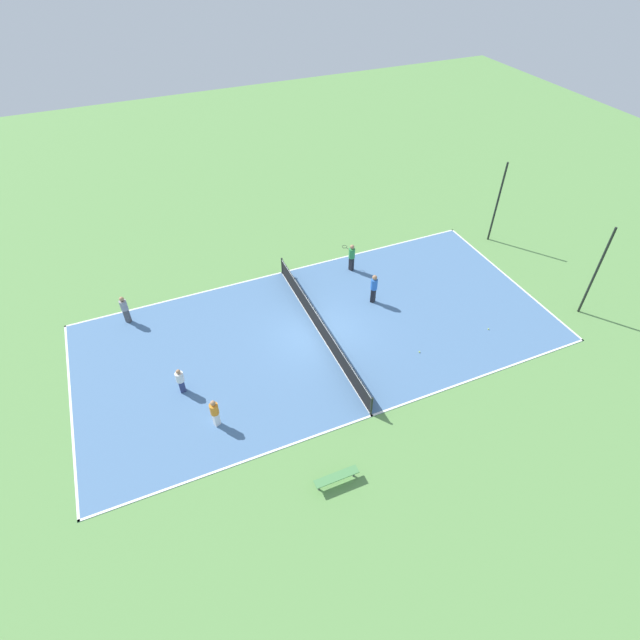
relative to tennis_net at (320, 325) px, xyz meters
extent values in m
plane|color=#60934C|center=(0.00, 0.00, -0.56)|extent=(80.00, 80.00, 0.00)
cube|color=#4C729E|center=(0.00, 0.00, -0.55)|extent=(11.33, 23.73, 0.02)
cube|color=white|center=(-5.62, 0.00, -0.54)|extent=(0.10, 23.73, 0.00)
cube|color=white|center=(5.62, 0.00, -0.54)|extent=(0.10, 23.73, 0.00)
cube|color=white|center=(0.00, -11.81, -0.54)|extent=(11.33, 0.10, 0.00)
cube|color=white|center=(0.00, 11.81, -0.54)|extent=(11.33, 0.10, 0.00)
cube|color=white|center=(0.00, 0.00, -0.54)|extent=(11.33, 0.10, 0.00)
cylinder|color=black|center=(-5.52, 0.00, -0.01)|extent=(0.10, 0.10, 1.05)
cylinder|color=black|center=(5.52, 0.00, -0.01)|extent=(0.10, 0.10, 1.05)
cube|color=black|center=(0.00, 0.00, -0.03)|extent=(11.03, 0.03, 1.00)
cube|color=white|center=(0.00, 0.00, 0.44)|extent=(11.03, 0.04, 0.06)
cube|color=#4C8C4C|center=(7.88, -2.70, -0.13)|extent=(0.36, 1.75, 0.04)
cylinder|color=#4C4C51|center=(7.88, -3.43, -0.35)|extent=(0.08, 0.08, 0.41)
cylinder|color=#4C4C51|center=(7.88, -1.98, -0.35)|extent=(0.08, 0.08, 0.41)
cube|color=black|center=(-4.28, 3.82, -0.11)|extent=(0.30, 0.27, 0.85)
cylinder|color=green|center=(-4.28, 3.82, 0.61)|extent=(0.46, 0.46, 0.60)
sphere|color=#A87A56|center=(-4.28, 3.82, 1.04)|extent=(0.26, 0.26, 0.26)
cylinder|color=#262626|center=(-4.58, 3.71, 0.76)|extent=(0.27, 0.12, 0.03)
torus|color=black|center=(-4.84, 3.62, 0.76)|extent=(0.39, 0.39, 0.02)
cube|color=#4C4C51|center=(-4.72, -8.75, -0.13)|extent=(0.31, 0.32, 0.80)
cylinder|color=gray|center=(-4.72, -8.75, 0.55)|extent=(0.51, 0.51, 0.56)
sphere|color=#A87A56|center=(-4.72, -8.75, 0.95)|extent=(0.24, 0.24, 0.24)
cube|color=navy|center=(1.07, -7.12, -0.19)|extent=(0.20, 0.25, 0.68)
cylinder|color=white|center=(1.07, -7.12, 0.39)|extent=(0.36, 0.36, 0.48)
sphere|color=#A87A56|center=(1.07, -7.12, 0.73)|extent=(0.21, 0.21, 0.21)
cube|color=white|center=(3.45, -6.18, -0.16)|extent=(0.28, 0.31, 0.75)
cylinder|color=orange|center=(3.45, -6.18, 0.48)|extent=(0.47, 0.47, 0.52)
sphere|color=#A87A56|center=(3.45, -6.18, 0.85)|extent=(0.22, 0.22, 0.22)
cube|color=black|center=(-1.17, 3.61, -0.10)|extent=(0.31, 0.32, 0.87)
cylinder|color=blue|center=(-1.17, 3.61, 0.64)|extent=(0.50, 0.50, 0.61)
sphere|color=#A87A56|center=(-1.17, 3.61, 1.08)|extent=(0.26, 0.26, 0.26)
sphere|color=#CCE033|center=(3.16, 3.88, -0.50)|extent=(0.07, 0.07, 0.07)
sphere|color=#CCE033|center=(3.15, 7.97, -0.50)|extent=(0.07, 0.07, 0.07)
cylinder|color=black|center=(-3.84, 13.28, 2.00)|extent=(0.12, 0.12, 5.11)
cylinder|color=black|center=(3.84, 13.28, 2.00)|extent=(0.12, 0.12, 5.11)
camera|label=1|loc=(16.87, -7.23, 16.68)|focal=28.00mm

